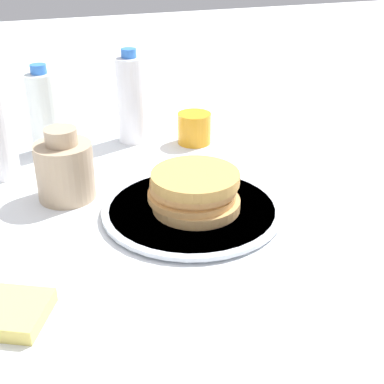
% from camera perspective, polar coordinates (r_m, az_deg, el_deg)
% --- Properties ---
extents(ground_plane, '(4.00, 4.00, 0.00)m').
position_cam_1_polar(ground_plane, '(0.86, 0.98, -3.15)').
color(ground_plane, white).
extents(plate, '(0.30, 0.30, 0.01)m').
position_cam_1_polar(plate, '(0.88, -0.00, -1.90)').
color(plate, silver).
rests_on(plate, ground_plane).
extents(pancake_stack, '(0.15, 0.16, 0.06)m').
position_cam_1_polar(pancake_stack, '(0.87, 0.11, 0.19)').
color(pancake_stack, tan).
rests_on(pancake_stack, plate).
extents(juice_glass, '(0.07, 0.07, 0.07)m').
position_cam_1_polar(juice_glass, '(1.15, 0.25, 6.81)').
color(juice_glass, orange).
rests_on(juice_glass, ground_plane).
extents(cream_jug, '(0.10, 0.10, 0.13)m').
position_cam_1_polar(cream_jug, '(0.94, -13.41, 2.44)').
color(cream_jug, tan).
rests_on(cream_jug, ground_plane).
extents(water_bottle_near, '(0.06, 0.06, 0.18)m').
position_cam_1_polar(water_bottle_near, '(1.13, -15.49, 8.11)').
color(water_bottle_near, silver).
rests_on(water_bottle_near, ground_plane).
extents(water_bottle_far, '(0.06, 0.06, 0.20)m').
position_cam_1_polar(water_bottle_far, '(1.15, -6.51, 9.80)').
color(water_bottle_far, white).
rests_on(water_bottle_far, ground_plane).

